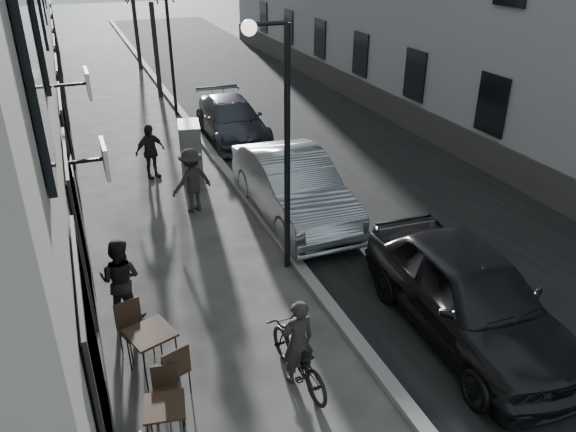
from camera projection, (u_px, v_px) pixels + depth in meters
road at (286, 118)px, 21.61m from camera, size 7.30×60.00×0.00m
kerb at (193, 128)px, 20.40m from camera, size 0.25×60.00×0.12m
streetlamp_near at (279, 125)px, 10.57m from camera, size 0.90×0.28×5.09m
streetlamp_far at (164, 32)px, 20.54m from camera, size 0.90×0.28×5.09m
bistro_set_b at (166, 420)px, 7.72m from camera, size 0.64×1.41×0.81m
bistro_set_c at (152, 348)px, 8.92m from camera, size 0.96×1.69×0.97m
utility_cabinet at (191, 151)px, 16.08m from camera, size 0.77×1.17×1.62m
bicycle at (298, 357)px, 8.80m from camera, size 0.79×1.81×0.92m
cyclist_rider at (298, 342)px, 8.66m from camera, size 0.58×0.42×1.51m
pedestrian_near at (120, 279)px, 10.13m from camera, size 0.98×0.91×1.61m
pedestrian_mid at (192, 181)px, 14.08m from camera, size 1.22×0.93×1.67m
pedestrian_far at (150, 152)px, 16.06m from camera, size 1.01×0.73×1.60m
car_near at (469, 294)px, 9.68m from camera, size 2.17×4.94×1.65m
car_mid at (293, 186)px, 13.82m from camera, size 1.74×4.97×1.64m
car_far at (232, 119)px, 19.24m from camera, size 2.08×4.73×1.35m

